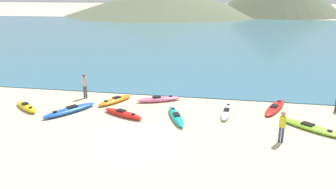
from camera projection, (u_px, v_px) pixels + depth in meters
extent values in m
plane|color=beige|center=(135.00, 142.00, 15.96)|extent=(400.00, 400.00, 0.00)
cube|color=teal|center=(204.00, 35.00, 55.77)|extent=(160.00, 70.00, 0.06)
cone|color=#5B664C|center=(163.00, 0.00, 103.57)|extent=(61.21, 61.21, 9.36)
ellipsoid|color=red|center=(275.00, 107.00, 20.36)|extent=(1.96, 3.52, 0.25)
cube|color=black|center=(275.00, 106.00, 20.17)|extent=(0.59, 0.73, 0.05)
cylinder|color=black|center=(279.00, 101.00, 21.10)|extent=(0.25, 0.25, 0.02)
ellipsoid|color=#E5668C|center=(159.00, 99.00, 21.81)|extent=(2.97, 1.82, 0.31)
cube|color=black|center=(157.00, 97.00, 21.72)|extent=(0.63, 0.55, 0.05)
cylinder|color=black|center=(171.00, 96.00, 21.95)|extent=(0.23, 0.23, 0.02)
ellipsoid|color=blue|center=(70.00, 110.00, 19.81)|extent=(2.50, 3.39, 0.32)
cube|color=black|center=(72.00, 106.00, 19.88)|extent=(0.69, 0.76, 0.05)
cylinder|color=black|center=(55.00, 112.00, 19.07)|extent=(0.26, 0.26, 0.02)
ellipsoid|color=white|center=(227.00, 111.00, 19.68)|extent=(0.88, 3.14, 0.28)
cube|color=black|center=(227.00, 109.00, 19.49)|extent=(0.37, 0.59, 0.05)
cylinder|color=black|center=(229.00, 104.00, 20.42)|extent=(0.20, 0.20, 0.02)
ellipsoid|color=#8CCC2D|center=(311.00, 127.00, 17.34)|extent=(3.26, 2.81, 0.26)
cube|color=black|center=(308.00, 124.00, 17.43)|extent=(0.76, 0.72, 0.05)
cylinder|color=black|center=(330.00, 131.00, 16.60)|extent=(0.26, 0.26, 0.02)
ellipsoid|color=teal|center=(176.00, 116.00, 18.84)|extent=(1.69, 3.23, 0.31)
cube|color=black|center=(177.00, 114.00, 18.63)|extent=(0.50, 0.66, 0.05)
cylinder|color=black|center=(173.00, 108.00, 19.63)|extent=(0.20, 0.20, 0.02)
ellipsoid|color=yellow|center=(26.00, 107.00, 20.36)|extent=(2.52, 2.08, 0.32)
cube|color=black|center=(25.00, 103.00, 20.39)|extent=(0.58, 0.55, 0.05)
cylinder|color=black|center=(31.00, 107.00, 19.78)|extent=(0.20, 0.20, 0.02)
ellipsoid|color=orange|center=(115.00, 100.00, 21.64)|extent=(1.95, 2.80, 0.30)
cube|color=black|center=(117.00, 97.00, 21.69)|extent=(0.58, 0.63, 0.05)
cylinder|color=black|center=(106.00, 101.00, 21.01)|extent=(0.24, 0.24, 0.02)
ellipsoid|color=red|center=(123.00, 114.00, 19.23)|extent=(2.90, 1.80, 0.31)
cube|color=black|center=(121.00, 110.00, 19.26)|extent=(0.62, 0.53, 0.05)
cylinder|color=black|center=(133.00, 114.00, 18.73)|extent=(0.21, 0.21, 0.02)
cylinder|color=#384260|center=(280.00, 135.00, 15.83)|extent=(0.12, 0.12, 0.80)
cylinder|color=#384260|center=(283.00, 135.00, 15.80)|extent=(0.12, 0.12, 0.80)
cube|color=yellow|center=(283.00, 122.00, 15.61)|extent=(0.26, 0.24, 0.57)
cylinder|color=yellow|center=(280.00, 121.00, 15.63)|extent=(0.08, 0.08, 0.54)
cylinder|color=yellow|center=(285.00, 121.00, 15.58)|extent=(0.08, 0.08, 0.54)
sphere|color=#A37A5B|center=(283.00, 114.00, 15.49)|extent=(0.22, 0.22, 0.22)
cylinder|color=#4C4C4C|center=(84.00, 92.00, 22.47)|extent=(0.13, 0.13, 0.86)
cylinder|color=#4C4C4C|center=(86.00, 92.00, 22.44)|extent=(0.13, 0.13, 0.86)
cube|color=#B2B2B7|center=(84.00, 82.00, 22.23)|extent=(0.25, 0.22, 0.61)
cylinder|color=#B2B2B7|center=(83.00, 81.00, 22.25)|extent=(0.09, 0.09, 0.58)
cylinder|color=#B2B2B7|center=(86.00, 81.00, 22.21)|extent=(0.09, 0.09, 0.58)
sphere|color=brown|center=(84.00, 75.00, 22.10)|extent=(0.23, 0.23, 0.23)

